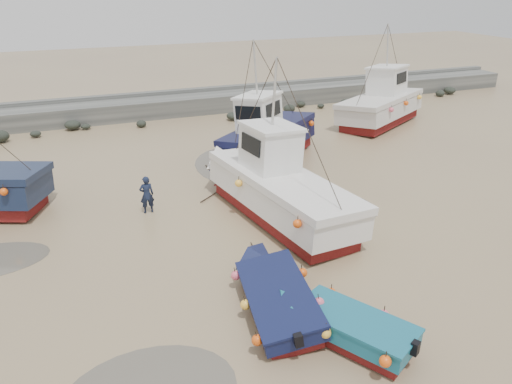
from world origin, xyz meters
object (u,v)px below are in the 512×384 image
cabin_boat_3 (386,103)px  person (148,212)px  dinghy_2 (343,321)px  dinghy_1 (278,291)px  cabin_boat_2 (265,138)px  cabin_boat_1 (272,184)px

cabin_boat_3 → person: bearing=-94.6°
dinghy_2 → person: bearing=79.6°
dinghy_1 → cabin_boat_2: size_ratio=0.75×
dinghy_1 → cabin_boat_1: cabin_boat_1 is taller
person → dinghy_2: bearing=109.2°
cabin_boat_3 → person: (-17.03, -8.02, -1.34)m
cabin_boat_3 → cabin_boat_2: bearing=-97.0°
dinghy_2 → cabin_boat_1: size_ratio=0.45×
cabin_boat_3 → dinghy_1: bearing=-72.4°
dinghy_1 → person: (-2.46, 7.80, -0.54)m
cabin_boat_2 → cabin_boat_3: 11.17m
dinghy_2 → dinghy_1: bearing=88.3°
cabin_boat_1 → person: (-4.74, 1.95, -1.31)m
cabin_boat_2 → person: cabin_boat_2 is taller
cabin_boat_3 → person: 18.87m
dinghy_2 → cabin_boat_3: bearing=22.5°
cabin_boat_1 → cabin_boat_3: bearing=29.7°
dinghy_1 → dinghy_2: 2.19m
dinghy_1 → cabin_boat_1: (2.27, 5.85, 0.77)m
dinghy_1 → cabin_boat_1: 6.32m
cabin_boat_1 → person: 5.29m
dinghy_1 → cabin_boat_3: bearing=56.0°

